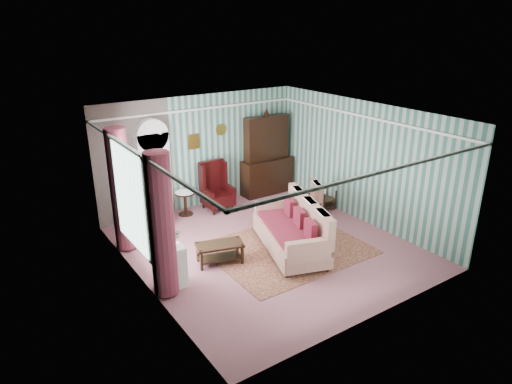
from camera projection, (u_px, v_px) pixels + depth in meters
floor at (268, 247)px, 9.91m from camera, size 6.00×6.00×0.00m
room_shell at (238, 161)px, 9.01m from camera, size 5.53×6.02×2.91m
bookcase at (155, 175)px, 11.01m from camera, size 0.80×0.28×2.24m
dresser_hutch at (267, 153)px, 12.59m from camera, size 1.50×0.56×2.36m
wingback_left at (153, 201)px, 10.75m from camera, size 0.76×0.80×1.25m
wingback_right at (217, 187)px, 11.67m from camera, size 0.76×0.80×1.25m
seated_woman at (153, 202)px, 10.77m from camera, size 0.44×0.40×1.18m
round_side_table at (185, 204)px, 11.45m from camera, size 0.50×0.50×0.60m
nest_table at (325, 199)px, 11.81m from camera, size 0.45×0.38×0.54m
plant_stand at (170, 268)px, 8.28m from camera, size 0.55×0.35×0.80m
rug at (287, 248)px, 9.83m from camera, size 3.20×2.60×0.01m
sofa at (290, 231)px, 9.58m from camera, size 1.69×2.48×0.94m
floral_armchair at (304, 203)px, 11.06m from camera, size 1.11×1.08×0.93m
coffee_table at (220, 253)px, 9.20m from camera, size 1.04×0.70×0.43m
potted_plant_a at (169, 241)px, 7.95m from camera, size 0.40×0.35×0.44m
potted_plant_b at (169, 232)px, 8.21m from camera, size 0.34×0.31×0.51m
potted_plant_c at (160, 238)px, 8.12m from camera, size 0.27×0.27×0.39m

